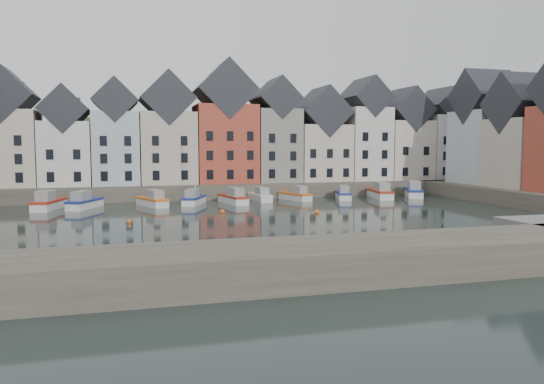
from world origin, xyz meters
name	(u,v)px	position (x,y,z in m)	size (l,w,h in m)	color
ground	(277,222)	(0.00, 0.00, 0.00)	(260.00, 260.00, 0.00)	black
far_quay	(222,188)	(0.00, 30.00, 1.00)	(90.00, 16.00, 2.00)	#484337
near_wall	(212,268)	(-10.00, -22.00, 1.00)	(50.00, 6.00, 2.00)	#484337
hillside	(200,271)	(0.02, 56.00, -17.96)	(153.60, 70.40, 64.00)	black
far_terrace	(246,136)	(3.21, 28.00, 8.88)	(72.37, 8.16, 17.78)	beige
right_terrace	(527,134)	(36.00, 8.07, 8.91)	(8.30, 24.25, 16.36)	#B3BFC6
mooring_buoys	(227,215)	(-4.00, 5.33, 0.15)	(20.50, 5.50, 0.50)	orange
boat_a	(48,203)	(-22.97, 16.63, 0.75)	(3.53, 6.87, 2.53)	silver
boat_b	(84,203)	(-19.01, 16.50, 0.71)	(4.22, 6.44, 2.38)	silver
boat_c	(153,201)	(-11.08, 16.78, 0.68)	(3.90, 6.23, 2.29)	silver
boat_d	(194,199)	(-5.94, 17.46, 0.72)	(3.89, 6.01, 11.02)	silver
boat_e	(234,198)	(-0.91, 16.98, 0.69)	(3.12, 6.31, 2.32)	silver
boat_f	(260,196)	(3.20, 19.17, 0.63)	(2.25, 5.69, 2.13)	silver
boat_g	(296,195)	(8.15, 19.04, 0.66)	(3.47, 6.01, 2.20)	silver
boat_h	(343,194)	(15.01, 18.64, 0.64)	(3.28, 5.86, 2.15)	silver
boat_i	(380,193)	(20.46, 18.19, 0.76)	(3.19, 6.94, 2.57)	silver
boat_j	(414,192)	(26.03, 18.67, 0.77)	(4.69, 7.03, 2.60)	silver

